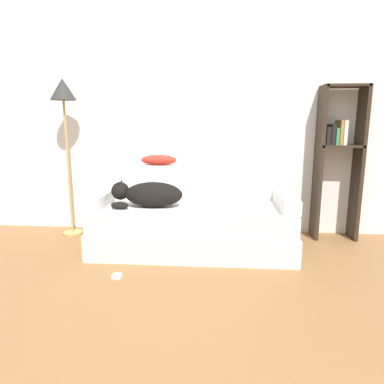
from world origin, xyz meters
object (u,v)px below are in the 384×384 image
object	(u,v)px
laptop	(212,206)
bookshelf	(338,153)
throw_pillow	(159,160)
couch	(193,228)
floor_lamp	(64,103)
power_adapter	(117,276)
dog	(149,194)

from	to	relation	value
laptop	bookshelf	distance (m)	1.47
throw_pillow	bookshelf	distance (m)	1.86
couch	bookshelf	world-z (taller)	bookshelf
floor_lamp	bookshelf	bearing A→B (deg)	2.18
throw_pillow	floor_lamp	bearing A→B (deg)	178.76
couch	power_adapter	bearing A→B (deg)	-129.10
dog	floor_lamp	world-z (taller)	floor_lamp
couch	floor_lamp	bearing A→B (deg)	165.34
couch	laptop	xyz separation A→B (m)	(0.18, -0.05, 0.23)
dog	laptop	size ratio (longest dim) A/B	2.27
laptop	dog	bearing A→B (deg)	179.19
couch	dog	world-z (taller)	dog
throw_pillow	power_adapter	size ratio (longest dim) A/B	5.34
bookshelf	floor_lamp	distance (m)	2.90
couch	floor_lamp	size ratio (longest dim) A/B	1.14
laptop	couch	bearing A→B (deg)	159.68
laptop	bookshelf	size ratio (longest dim) A/B	0.19
couch	floor_lamp	xyz separation A→B (m)	(-1.37, 0.36, 1.21)
floor_lamp	power_adapter	world-z (taller)	floor_lamp
couch	power_adapter	world-z (taller)	couch
bookshelf	floor_lamp	bearing A→B (deg)	-177.82
laptop	throw_pillow	world-z (taller)	throw_pillow
bookshelf	laptop	bearing A→B (deg)	-157.96
couch	throw_pillow	xyz separation A→B (m)	(-0.38, 0.34, 0.62)
couch	throw_pillow	world-z (taller)	throw_pillow
throw_pillow	power_adapter	bearing A→B (deg)	-99.71
couch	bookshelf	bearing A→B (deg)	17.62
dog	throw_pillow	bearing A→B (deg)	86.53
dog	throw_pillow	size ratio (longest dim) A/B	1.81
bookshelf	couch	bearing A→B (deg)	-162.38
couch	bookshelf	xyz separation A→B (m)	(1.47, 0.47, 0.69)
dog	floor_lamp	size ratio (longest dim) A/B	0.40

